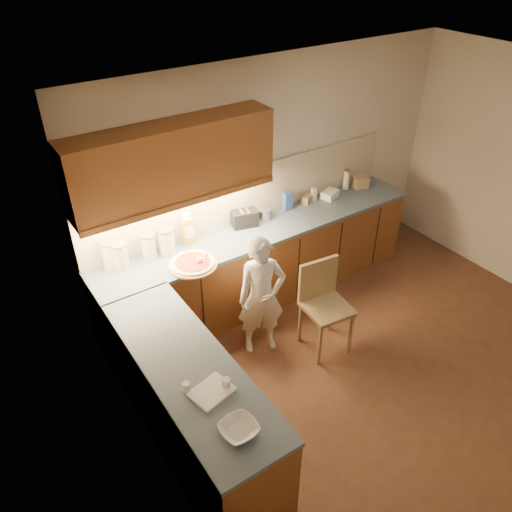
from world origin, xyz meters
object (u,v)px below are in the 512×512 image
Objects in this scene: oil_jug at (188,230)px; toaster at (245,218)px; pizza_on_board at (193,263)px; wooden_chair at (323,300)px; child at (262,297)px.

toaster is at bearing -1.95° from oil_jug.
pizza_on_board reaches higher than wooden_chair.
wooden_chair is (0.54, -0.29, -0.09)m from child.
wooden_chair is at bearing -52.71° from oil_jug.
child is 1.00m from oil_jug.
oil_jug reaches higher than pizza_on_board.
pizza_on_board is at bearing 149.89° from wooden_chair.
oil_jug is (0.15, 0.37, 0.14)m from pizza_on_board.
child is 0.62m from wooden_chair.
pizza_on_board is 1.32m from wooden_chair.
pizza_on_board is 0.37× the size of child.
oil_jug is at bearing 134.27° from wooden_chair.
wooden_chair is 3.15× the size of toaster.
child is 3.75× the size of oil_jug.
wooden_chair is at bearing -8.52° from child.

